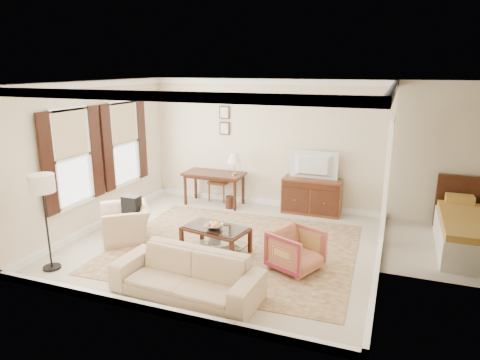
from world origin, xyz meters
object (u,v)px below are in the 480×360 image
Objects in this scene: tv at (313,157)px; striped_armchair at (296,248)px; sofa at (186,268)px; club_armchair at (125,217)px; writing_desk at (214,177)px; sideboard at (312,196)px; coffee_table at (216,233)px.

tv is 1.35× the size of striped_armchair.
club_armchair is at bearing 148.76° from sofa.
sofa is (-1.26, -1.32, 0.05)m from striped_armchair.
writing_desk is 1.90× the size of striped_armchair.
writing_desk is 1.10× the size of sideboard.
tv is at bearing -90.00° from sideboard.
writing_desk is at bearing 124.36° from club_armchair.
club_armchair is at bearing -179.13° from coffee_table.
club_armchair reaches higher than striped_armchair.
writing_desk is at bearing -175.58° from sideboard.
striped_armchair is at bearing -45.52° from writing_desk.
tv reaches higher than sideboard.
writing_desk is at bearing 3.91° from tv.
tv reaches higher than striped_armchair.
club_armchair is (-0.72, -2.49, -0.23)m from writing_desk.
striped_armchair is at bearing 50.45° from sofa.
tv is 4.08m from club_armchair.
club_armchair is at bearing -138.28° from sideboard.
tv is 0.82× the size of coffee_table.
club_armchair reaches higher than sofa.
sofa reaches higher than writing_desk.
writing_desk is 0.66× the size of sofa.
tv reaches higher than coffee_table.
striped_armchair is at bearing 96.37° from tv.
coffee_table is 0.57× the size of sofa.
striped_armchair is 3.30m from club_armchair.
tv is 0.46× the size of sofa.
tv is 4.29m from sofa.
striped_armchair is (0.31, -2.78, -0.91)m from tv.
sideboard is at bearing 92.21° from club_armchair.
tv is 3.00m from coffee_table.
coffee_table is at bearing 102.07° from sofa.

